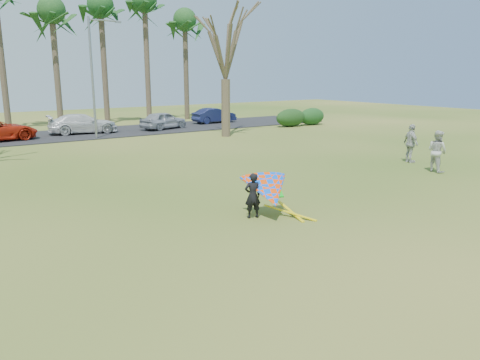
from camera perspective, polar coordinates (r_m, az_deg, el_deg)
ground at (r=13.49m, az=4.91°, el=-6.12°), size 100.00×100.00×0.00m
parking_strip at (r=35.97m, az=-21.63°, el=5.02°), size 46.00×7.00×0.06m
palm_6 at (r=42.28m, az=-21.99°, el=18.48°), size 4.84×4.84×10.84m
palm_7 at (r=43.50m, az=-16.65°, el=19.58°), size 4.84×4.84×11.54m
palm_8 at (r=45.06m, az=-11.57°, el=20.46°), size 4.84×4.84×12.24m
palm_9 at (r=46.66m, az=-6.75°, el=18.67°), size 4.84×4.84×10.84m
bare_tree_right at (r=33.27m, az=-1.80°, el=16.63°), size 6.27×6.27×9.21m
streetlight at (r=33.40m, az=-17.33°, el=12.45°), size 2.28×0.18×8.00m
hedge_near at (r=39.86m, az=6.22°, el=7.56°), size 2.98×1.35×1.49m
hedge_far at (r=41.39m, az=8.76°, el=7.66°), size 2.63×1.24×1.46m
car_3 at (r=36.51m, az=-18.60°, el=6.53°), size 5.11×2.58×1.42m
car_4 at (r=37.89m, az=-9.32°, el=7.20°), size 4.34×2.80×1.37m
car_5 at (r=42.19m, az=-3.16°, el=7.87°), size 4.02×1.50×1.31m
pedestrian_a at (r=22.96m, az=22.90°, el=3.25°), size 0.84×1.01×1.88m
pedestrian_b at (r=24.92m, az=20.11°, el=4.21°), size 0.87×1.22×1.93m
kite_flyer at (r=14.41m, az=3.46°, el=-1.37°), size 2.13×2.39×2.02m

